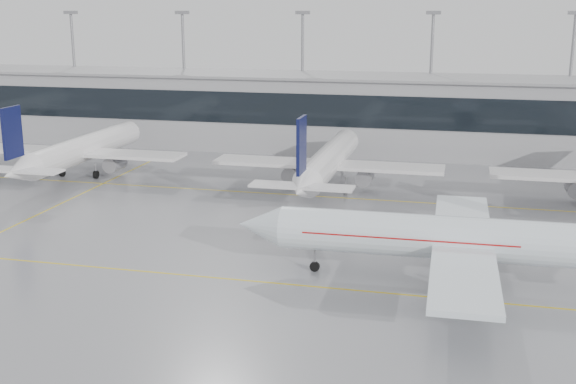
# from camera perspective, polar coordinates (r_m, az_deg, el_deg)

# --- Properties ---
(ground) EXTENTS (320.00, 320.00, 0.00)m
(ground) POSITION_cam_1_polar(r_m,az_deg,el_deg) (62.60, -2.61, -7.06)
(ground) COLOR gray
(ground) RESTS_ON ground
(taxi_line_main) EXTENTS (120.00, 0.25, 0.01)m
(taxi_line_main) POSITION_cam_1_polar(r_m,az_deg,el_deg) (62.59, -2.61, -7.06)
(taxi_line_main) COLOR yellow
(taxi_line_main) RESTS_ON ground
(taxi_line_north) EXTENTS (120.00, 0.25, 0.01)m
(taxi_line_north) POSITION_cam_1_polar(r_m,az_deg,el_deg) (90.43, 2.69, -0.36)
(taxi_line_north) COLOR yellow
(taxi_line_north) RESTS_ON ground
(taxi_line_cross) EXTENTS (0.25, 60.00, 0.01)m
(taxi_line_cross) POSITION_cam_1_polar(r_m,az_deg,el_deg) (87.82, -18.91, -1.57)
(taxi_line_cross) COLOR yellow
(taxi_line_cross) RESTS_ON ground
(terminal) EXTENTS (180.00, 15.00, 12.00)m
(terminal) POSITION_cam_1_polar(r_m,az_deg,el_deg) (120.28, 5.66, 6.13)
(terminal) COLOR #99999C
(terminal) RESTS_ON ground
(terminal_glass) EXTENTS (180.00, 0.20, 5.00)m
(terminal_glass) POSITION_cam_1_polar(r_m,az_deg,el_deg) (112.68, 5.13, 6.37)
(terminal_glass) COLOR black
(terminal_glass) RESTS_ON ground
(terminal_roof) EXTENTS (182.00, 16.00, 0.40)m
(terminal_roof) POSITION_cam_1_polar(r_m,az_deg,el_deg) (119.59, 5.73, 9.07)
(terminal_roof) COLOR gray
(terminal_roof) RESTS_ON ground
(light_masts) EXTENTS (156.40, 1.00, 22.60)m
(light_masts) POSITION_cam_1_polar(r_m,az_deg,el_deg) (125.42, 6.14, 9.82)
(light_masts) COLOR gray
(light_masts) RESTS_ON ground
(air_canada_jet) EXTENTS (38.10, 30.89, 12.18)m
(air_canada_jet) POSITION_cam_1_polar(r_m,az_deg,el_deg) (62.69, 13.47, -3.66)
(air_canada_jet) COLOR white
(air_canada_jet) RESTS_ON ground
(parked_jet_b) EXTENTS (29.64, 36.96, 11.72)m
(parked_jet_b) POSITION_cam_1_polar(r_m,az_deg,el_deg) (105.12, -15.98, 3.23)
(parked_jet_b) COLOR white
(parked_jet_b) RESTS_ON ground
(parked_jet_c) EXTENTS (29.64, 36.96, 11.72)m
(parked_jet_c) POSITION_cam_1_polar(r_m,az_deg,el_deg) (93.12, 3.15, 2.40)
(parked_jet_c) COLOR white
(parked_jet_c) RESTS_ON ground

